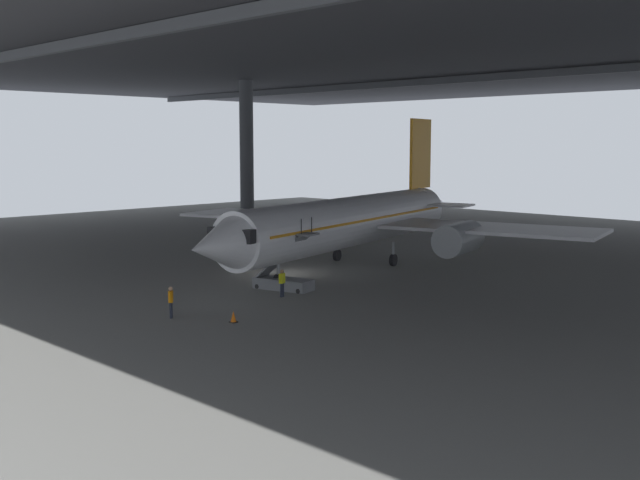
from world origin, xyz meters
TOP-DOWN VIEW (x-y plane):
  - ground_plane at (0.00, 0.00)m, footprint 110.00×110.00m
  - hangar_structure at (-0.07, 13.74)m, footprint 121.00×99.00m
  - airplane_main at (1.57, 5.69)m, footprint 34.91×35.52m
  - boarding_stairs at (4.50, -3.84)m, footprint 4.37×2.35m
  - crew_worker_near_nose at (6.14, -13.48)m, footprint 0.43×0.40m
  - crew_worker_by_stairs at (6.17, -5.57)m, footprint 0.28×0.54m
  - traffic_cone_orange at (9.28, -11.81)m, footprint 0.36×0.36m

SIDE VIEW (x-z plane):
  - ground_plane at x=0.00m, z-range 0.00..0.00m
  - traffic_cone_orange at x=9.28m, z-range -0.01..0.59m
  - boarding_stairs at x=4.50m, z-range -1.58..3.04m
  - crew_worker_by_stairs at x=6.17m, z-range 0.12..1.78m
  - crew_worker_near_nose at x=6.14m, z-range 0.12..1.81m
  - airplane_main at x=1.57m, z-range -2.22..9.04m
  - hangar_structure at x=-0.07m, z-range 7.98..25.18m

